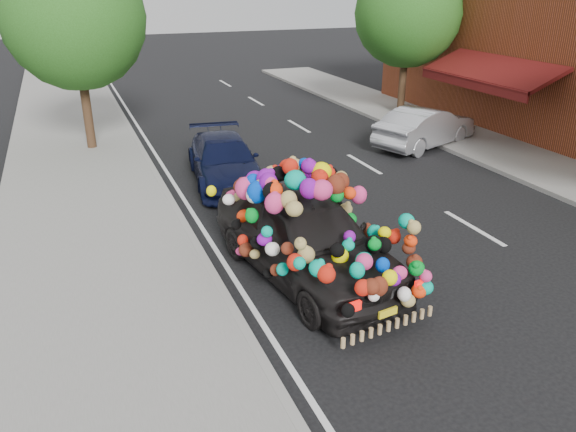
# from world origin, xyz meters

# --- Properties ---
(ground) EXTENTS (100.00, 100.00, 0.00)m
(ground) POSITION_xyz_m (0.00, 0.00, 0.00)
(ground) COLOR black
(ground) RESTS_ON ground
(sidewalk) EXTENTS (4.00, 60.00, 0.12)m
(sidewalk) POSITION_xyz_m (-4.30, 0.00, 0.06)
(sidewalk) COLOR gray
(sidewalk) RESTS_ON ground
(kerb) EXTENTS (0.15, 60.00, 0.13)m
(kerb) POSITION_xyz_m (-2.35, 0.00, 0.07)
(kerb) COLOR gray
(kerb) RESTS_ON ground
(footpath_far) EXTENTS (3.00, 40.00, 0.12)m
(footpath_far) POSITION_xyz_m (8.20, 3.00, 0.06)
(footpath_far) COLOR gray
(footpath_far) RESTS_ON ground
(lane_markings) EXTENTS (6.00, 50.00, 0.01)m
(lane_markings) POSITION_xyz_m (3.60, 0.00, 0.01)
(lane_markings) COLOR silver
(lane_markings) RESTS_ON ground
(tree_near_sidewalk) EXTENTS (4.20, 4.20, 6.13)m
(tree_near_sidewalk) POSITION_xyz_m (-3.80, 9.50, 4.02)
(tree_near_sidewalk) COLOR #332114
(tree_near_sidewalk) RESTS_ON ground
(tree_far_b) EXTENTS (4.00, 4.00, 5.90)m
(tree_far_b) POSITION_xyz_m (8.00, 10.00, 3.89)
(tree_far_b) COLOR #332114
(tree_far_b) RESTS_ON ground
(plush_art_car) EXTENTS (2.90, 5.10, 2.23)m
(plush_art_car) POSITION_xyz_m (-0.72, -0.57, 1.14)
(plush_art_car) COLOR black
(plush_art_car) RESTS_ON ground
(navy_sedan) EXTENTS (2.22, 4.36, 1.21)m
(navy_sedan) POSITION_xyz_m (-0.67, 4.99, 0.61)
(navy_sedan) COLOR black
(navy_sedan) RESTS_ON ground
(silver_hatchback) EXTENTS (4.15, 2.68, 1.29)m
(silver_hatchback) POSITION_xyz_m (6.36, 5.97, 0.65)
(silver_hatchback) COLOR #B0B2B8
(silver_hatchback) RESTS_ON ground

